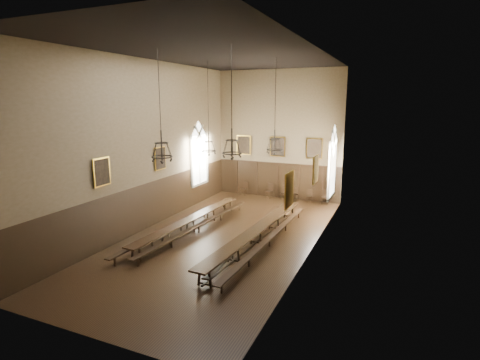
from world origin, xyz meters
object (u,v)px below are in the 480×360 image
Objects in this scene: table_left at (191,225)px; chair_4 at (284,196)px; bench_left_inner at (199,227)px; bench_right_outer at (270,240)px; chandelier_back_left at (209,145)px; chandelier_back_right at (275,144)px; chair_7 at (325,200)px; chair_3 at (269,194)px; table_right at (256,237)px; chair_1 at (244,191)px; bench_left_outer at (181,225)px; chandelier_front_right at (232,146)px; chandelier_front_left at (162,150)px; chair_5 at (295,196)px; chair_6 at (310,198)px; bench_right_inner at (250,236)px.

table_left is 8.77m from chair_4.
bench_right_outer is (4.08, -0.35, 0.02)m from bench_left_inner.
chandelier_back_left and chandelier_back_right have the same top height.
chair_3 is at bearing 170.64° from chair_7.
table_right is 8.87m from chair_4.
table_right is 10.44× the size of chair_1.
bench_right_outer is at bearing -75.01° from chandelier_back_right.
chair_1 is (-0.41, 8.43, -0.06)m from table_left.
chandelier_back_right reaches higher than chair_3.
bench_left_outer is 4.77m from chandelier_back_left.
chair_4 reaches higher than bench_left_outer.
chandelier_front_right is at bearing -109.02° from chair_7.
chandelier_front_left is at bearing -93.91° from bench_left_inner.
chandelier_back_right is at bearing 88.55° from chandelier_front_right.
chair_5 reaches higher than chair_6.
bench_left_outer is 4.04m from bench_right_inner.
chandelier_back_right is (2.30, -6.09, 4.33)m from chair_3.
chair_4 is at bearing 95.69° from chandelier_front_right.
table_right is at bearing -107.42° from chair_6.
chair_1 reaches higher than bench_left_inner.
chair_7 is (2.13, -0.06, 0.01)m from chair_5.
chair_3 reaches higher than table_left.
chair_1 reaches higher than table_left.
chair_5 is (0.80, 0.05, 0.02)m from chair_4.
chair_7 is (3.97, 0.04, -0.02)m from chair_3.
chair_4 reaches higher than bench_right_inner.
chair_3 is 2.92m from chair_6.
chair_5 is at bearing 91.64° from chandelier_front_right.
chandelier_front_left is at bearing -83.17° from table_left.
chair_7 is at bearing 64.82° from chandelier_front_left.
chair_7 is at bearing 80.88° from chandelier_front_right.
bench_left_outer is 12.11× the size of chair_4.
chandelier_front_left reaches higher than chair_6.
bench_left_outer is at bearing 147.32° from chandelier_front_right.
bench_left_inner is 9.79m from chair_7.
chandelier_front_right reaches higher than bench_left_inner.
chair_6 is at bearing 69.42° from chandelier_front_left.
chair_7 reaches higher than table_left.
bench_left_outer is at bearing 179.12° from bench_right_inner.
chair_7 is 0.20× the size of chandelier_back_right.
chair_6 is at bearing 86.13° from table_right.
chair_1 is 12.98m from chandelier_front_right.
chair_6 is at bearing 18.87° from chair_1.
chandelier_back_right is at bearing 90.63° from table_right.
chandelier_front_left is (-4.26, -2.42, 4.41)m from bench_right_outer.
bench_right_inner is 5.94m from chandelier_back_left.
chair_7 is at bearing 0.19° from chair_5.
chair_7 is at bearing 83.62° from bench_right_outer.
chandelier_front_right is at bearing -93.67° from table_right.
chandelier_back_right is at bearing -109.35° from chair_6.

